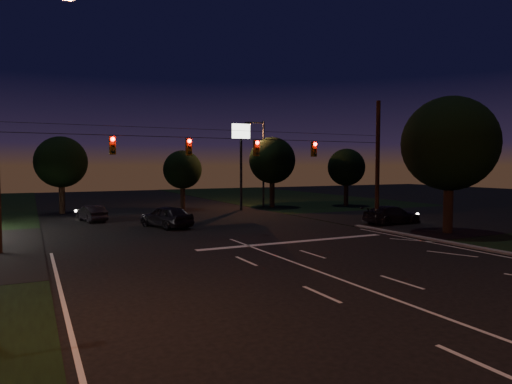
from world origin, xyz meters
TOP-DOWN VIEW (x-y plane):
  - ground at (0.00, 0.00)m, footprint 140.00×140.00m
  - cross_street_right at (20.00, 16.00)m, footprint 20.00×16.00m
  - stop_bar at (3.00, 11.50)m, footprint 12.00×0.50m
  - utility_pole_right at (12.00, 15.00)m, footprint 0.30×0.30m
  - signal_span at (-0.00, 14.96)m, footprint 24.00×0.40m
  - pole_sign_right at (8.00, 30.00)m, footprint 1.80×0.30m
  - street_light_right_far at (11.24, 32.00)m, footprint 2.20×0.35m
  - tree_right_near at (13.53, 10.17)m, footprint 6.00×6.00m
  - tree_far_b at (-7.98, 34.13)m, footprint 4.60×4.60m
  - tree_far_c at (3.02, 33.10)m, footprint 3.80×3.80m
  - tree_far_d at (12.02, 31.13)m, footprint 4.80×4.80m
  - tree_far_e at (20.02, 29.11)m, footprint 4.00×4.00m
  - car_oncoming_a at (-2.01, 20.76)m, footprint 3.22×4.94m
  - car_oncoming_b at (-6.30, 26.83)m, footprint 2.05×3.97m
  - car_cross at (13.53, 15.09)m, footprint 4.75×2.04m

SIDE VIEW (x-z plane):
  - ground at x=0.00m, z-range 0.00..0.00m
  - cross_street_right at x=20.00m, z-range -0.01..0.01m
  - utility_pole_right at x=12.00m, z-range -4.50..4.50m
  - stop_bar at x=3.00m, z-range 0.00..0.01m
  - car_oncoming_b at x=-6.30m, z-range 0.00..1.24m
  - car_cross at x=13.53m, z-range 0.00..1.36m
  - car_oncoming_a at x=-2.01m, z-range 0.00..1.56m
  - tree_far_c at x=3.02m, z-range 0.97..6.83m
  - tree_far_e at x=20.02m, z-range 1.03..7.20m
  - tree_far_b at x=-7.98m, z-range 1.12..8.10m
  - tree_far_d at x=12.02m, z-range 1.18..8.47m
  - street_light_right_far at x=11.24m, z-range 0.74..9.74m
  - signal_span at x=0.00m, z-range 4.72..6.28m
  - tree_right_near at x=13.53m, z-range 1.30..10.06m
  - pole_sign_right at x=8.00m, z-range 2.04..10.44m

